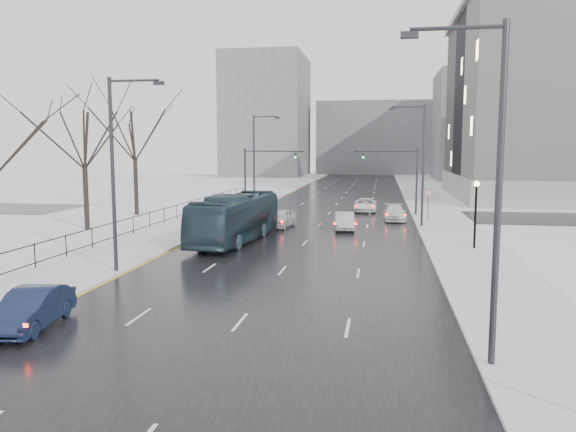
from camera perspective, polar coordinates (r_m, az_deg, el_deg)
The scene contains 25 objects.
road at distance 67.19m, azimuth 5.09°, elevation 1.34°, with size 16.00×150.00×0.04m, color black.
cross_road at distance 55.30m, azimuth 4.13°, elevation 0.17°, with size 130.00×10.00×0.04m, color black.
sidewalk_left at distance 68.78m, azimuth -3.66°, elevation 1.54°, with size 5.00×150.00×0.16m, color silver.
sidewalk_right at distance 67.20m, azimuth 14.06°, elevation 1.22°, with size 5.00×150.00×0.16m, color silver.
park_strip at distance 71.54m, azimuth -11.10°, elevation 1.61°, with size 14.00×150.00×0.12m, color white.
tree_park_d at distance 47.13m, azimuth -19.70°, elevation -1.41°, with size 8.75×8.75×12.50m, color black, non-canonical shape.
tree_park_e at distance 56.16m, azimuth -15.10°, elevation 0.03°, with size 9.45×9.45×13.50m, color black, non-canonical shape.
iron_fence at distance 41.28m, azimuth -16.62°, elevation -1.15°, with size 0.06×70.00×1.30m.
streetlight_r_near at distance 16.98m, azimuth 19.91°, elevation 3.62°, with size 2.95×0.25×10.00m.
streetlight_r_mid at distance 46.79m, azimuth 13.31°, elevation 5.66°, with size 2.95×0.25×10.00m.
streetlight_l_near at distance 29.81m, azimuth -17.01°, elevation 4.95°, with size 2.95×0.25×10.00m.
streetlight_l_far at distance 60.17m, azimuth -3.27°, elevation 6.06°, with size 2.95×0.25×10.00m.
lamppost_r_mid at distance 37.32m, azimuth 18.54°, elevation 1.11°, with size 0.36×0.36×4.28m.
mast_signal_right at distance 54.77m, azimuth 11.84°, elevation 4.26°, with size 6.10×0.33×6.50m.
mast_signal_left at distance 56.12m, azimuth -3.32°, elevation 4.46°, with size 6.10×0.33×6.50m.
no_uturn_sign at distance 51.02m, azimuth 14.07°, elevation 1.99°, with size 0.60×0.06×2.70m.
bldg_far_right at distance 123.90m, azimuth 20.37°, elevation 8.55°, with size 24.00×20.00×22.00m, color slate.
bldg_far_left at distance 134.65m, azimuth -2.17°, elevation 10.08°, with size 18.00×22.00×28.00m, color slate.
bldg_far_center at distance 146.71m, azimuth 9.15°, elevation 7.78°, with size 30.00×18.00×18.00m, color slate.
sedan_left_near at distance 22.35m, azimuth -24.63°, elevation -8.57°, with size 1.51×4.33×1.43m, color #141F3C.
bus at distance 38.90m, azimuth -5.33°, elevation -0.20°, with size 2.77×11.84×3.30m, color #233945.
sedan_center_near at distance 45.96m, azimuth -0.78°, elevation -0.21°, with size 1.79×4.45×1.52m, color silver.
sedan_right_near at distance 44.75m, azimuth 5.75°, elevation -0.51°, with size 1.48×4.24×1.40m, color #B6B4B9.
sedan_right_cross at distance 57.91m, azimuth 7.86°, elevation 1.11°, with size 2.23×4.84×1.35m, color white.
sedan_right_far at distance 51.26m, azimuth 10.78°, elevation 0.31°, with size 1.89×4.64×1.35m, color white.
Camera 1 is at (5.11, -6.68, 6.46)m, focal length 35.00 mm.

